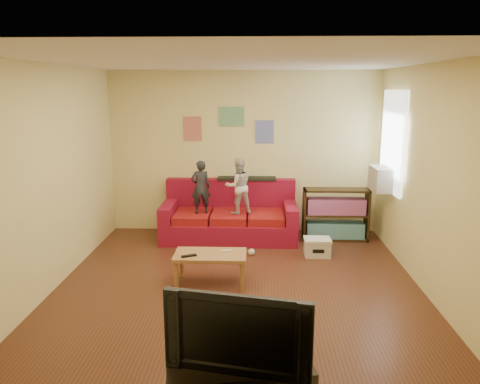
{
  "coord_description": "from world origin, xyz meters",
  "views": [
    {
      "loc": [
        0.21,
        -5.3,
        2.41
      ],
      "look_at": [
        0.0,
        0.8,
        1.05
      ],
      "focal_mm": 35.0,
      "sensor_mm": 36.0,
      "label": 1
    }
  ],
  "objects_px": {
    "file_box": "(317,247)",
    "child_b": "(238,186)",
    "sofa": "(230,218)",
    "child_a": "(201,187)",
    "television": "(240,328)",
    "bookshelf": "(335,217)",
    "coffee_table": "(210,258)"
  },
  "relations": [
    {
      "from": "file_box",
      "to": "child_b",
      "type": "bearing_deg",
      "value": 150.58
    },
    {
      "from": "sofa",
      "to": "child_a",
      "type": "relative_size",
      "value": 2.54
    },
    {
      "from": "child_b",
      "to": "television",
      "type": "bearing_deg",
      "value": 73.11
    },
    {
      "from": "bookshelf",
      "to": "file_box",
      "type": "xyz_separation_m",
      "value": [
        -0.38,
        -0.8,
        -0.24
      ]
    },
    {
      "from": "child_a",
      "to": "coffee_table",
      "type": "distance_m",
      "value": 1.83
    },
    {
      "from": "sofa",
      "to": "file_box",
      "type": "bearing_deg",
      "value": -32.29
    },
    {
      "from": "coffee_table",
      "to": "television",
      "type": "relative_size",
      "value": 0.84
    },
    {
      "from": "child_b",
      "to": "file_box",
      "type": "height_order",
      "value": "child_b"
    },
    {
      "from": "file_box",
      "to": "television",
      "type": "xyz_separation_m",
      "value": [
        -1.01,
        -3.46,
        0.58
      ]
    },
    {
      "from": "sofa",
      "to": "television",
      "type": "relative_size",
      "value": 2.02
    },
    {
      "from": "child_a",
      "to": "file_box",
      "type": "xyz_separation_m",
      "value": [
        1.78,
        -0.67,
        -0.74
      ]
    },
    {
      "from": "child_a",
      "to": "television",
      "type": "relative_size",
      "value": 0.8
    },
    {
      "from": "child_b",
      "to": "file_box",
      "type": "bearing_deg",
      "value": 131.29
    },
    {
      "from": "child_a",
      "to": "coffee_table",
      "type": "xyz_separation_m",
      "value": [
        0.32,
        -1.72,
        -0.54
      ]
    },
    {
      "from": "coffee_table",
      "to": "bookshelf",
      "type": "relative_size",
      "value": 0.85
    },
    {
      "from": "file_box",
      "to": "television",
      "type": "relative_size",
      "value": 0.36
    },
    {
      "from": "coffee_table",
      "to": "child_a",
      "type": "bearing_deg",
      "value": 100.39
    },
    {
      "from": "file_box",
      "to": "television",
      "type": "distance_m",
      "value": 3.65
    },
    {
      "from": "coffee_table",
      "to": "file_box",
      "type": "relative_size",
      "value": 2.31
    },
    {
      "from": "sofa",
      "to": "television",
      "type": "height_order",
      "value": "television"
    },
    {
      "from": "bookshelf",
      "to": "television",
      "type": "bearing_deg",
      "value": -108.09
    },
    {
      "from": "coffee_table",
      "to": "bookshelf",
      "type": "height_order",
      "value": "bookshelf"
    },
    {
      "from": "sofa",
      "to": "file_box",
      "type": "distance_m",
      "value": 1.58
    },
    {
      "from": "child_a",
      "to": "bookshelf",
      "type": "height_order",
      "value": "child_a"
    },
    {
      "from": "child_b",
      "to": "file_box",
      "type": "xyz_separation_m",
      "value": [
        1.18,
        -0.67,
        -0.76
      ]
    },
    {
      "from": "coffee_table",
      "to": "bookshelf",
      "type": "bearing_deg",
      "value": 45.06
    },
    {
      "from": "bookshelf",
      "to": "sofa",
      "type": "bearing_deg",
      "value": 178.67
    },
    {
      "from": "child_a",
      "to": "bookshelf",
      "type": "bearing_deg",
      "value": 168.28
    },
    {
      "from": "child_a",
      "to": "file_box",
      "type": "relative_size",
      "value": 2.21
    },
    {
      "from": "child_a",
      "to": "coffee_table",
      "type": "relative_size",
      "value": 0.96
    },
    {
      "from": "bookshelf",
      "to": "television",
      "type": "distance_m",
      "value": 4.49
    },
    {
      "from": "television",
      "to": "child_b",
      "type": "bearing_deg",
      "value": 103.75
    }
  ]
}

